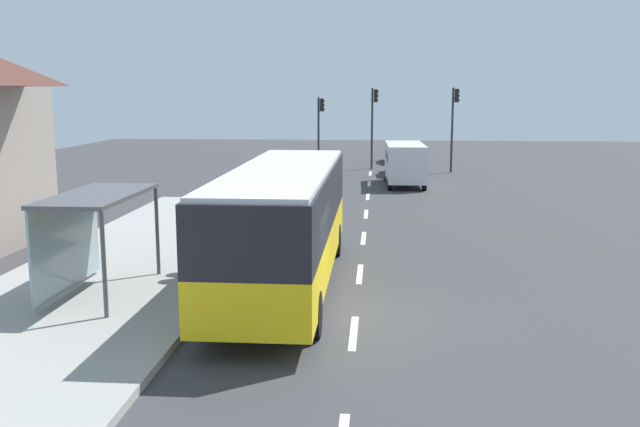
{
  "coord_description": "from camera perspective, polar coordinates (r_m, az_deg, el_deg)",
  "views": [
    {
      "loc": [
        0.72,
        -15.57,
        5.14
      ],
      "look_at": [
        -1.0,
        5.38,
        1.5
      ],
      "focal_mm": 39.73,
      "sensor_mm": 36.0,
      "label": 1
    }
  ],
  "objects": [
    {
      "name": "lane_stripe_seg_6",
      "position": [
        39.91,
        3.98,
        2.41
      ],
      "size": [
        0.16,
        2.2,
        0.01
      ],
      "primitive_type": "cube",
      "color": "silver",
      "rests_on": "ground"
    },
    {
      "name": "bus",
      "position": [
        18.43,
        -2.96,
        -0.5
      ],
      "size": [
        2.55,
        11.01,
        3.21
      ],
      "color": "yellow",
      "rests_on": "ground"
    },
    {
      "name": "recycling_bin_orange",
      "position": [
        19.27,
        -10.26,
        -3.8
      ],
      "size": [
        0.52,
        0.52,
        0.95
      ],
      "primitive_type": "cylinder",
      "color": "orange",
      "rests_on": "sidewalk_platform"
    },
    {
      "name": "white_van",
      "position": [
        39.29,
        6.85,
        4.21
      ],
      "size": [
        2.16,
        5.26,
        2.3
      ],
      "color": "silver",
      "rests_on": "ground"
    },
    {
      "name": "lane_stripe_seg_2",
      "position": [
        20.24,
        3.22,
        -4.89
      ],
      "size": [
        0.16,
        2.2,
        0.01
      ],
      "primitive_type": "cube",
      "color": "silver",
      "rests_on": "ground"
    },
    {
      "name": "sedan_near",
      "position": [
        44.24,
        6.74,
        4.12
      ],
      "size": [
        2.03,
        4.49,
        1.52
      ],
      "color": "navy",
      "rests_on": "ground"
    },
    {
      "name": "lane_stripe_seg_4",
      "position": [
        30.02,
        3.73,
        -0.04
      ],
      "size": [
        0.16,
        2.2,
        0.01
      ],
      "primitive_type": "cube",
      "color": "silver",
      "rests_on": "ground"
    },
    {
      "name": "lane_stripe_seg_5",
      "position": [
        34.96,
        3.87,
        1.36
      ],
      "size": [
        0.16,
        2.2,
        0.01
      ],
      "primitive_type": "cube",
      "color": "silver",
      "rests_on": "ground"
    },
    {
      "name": "ground_plane",
      "position": [
        30.03,
        3.25,
        -0.09
      ],
      "size": [
        56.0,
        92.0,
        0.04
      ],
      "primitive_type": "cube",
      "color": "#38383A"
    },
    {
      "name": "traffic_light_near_side",
      "position": [
        46.03,
        10.74,
        7.67
      ],
      "size": [
        0.49,
        0.28,
        5.37
      ],
      "color": "#2D2D2D",
      "rests_on": "ground"
    },
    {
      "name": "lane_stripe_seg_1",
      "position": [
        15.46,
        2.72,
        -9.59
      ],
      "size": [
        0.16,
        2.2,
        0.01
      ],
      "primitive_type": "cube",
      "color": "silver",
      "rests_on": "ground"
    },
    {
      "name": "traffic_light_far_side",
      "position": [
        46.75,
        0.01,
        7.41
      ],
      "size": [
        0.49,
        0.28,
        4.75
      ],
      "color": "#2D2D2D",
      "rests_on": "ground"
    },
    {
      "name": "sedan_far",
      "position": [
        52.16,
        6.43,
        4.98
      ],
      "size": [
        1.99,
        4.47,
        1.52
      ],
      "color": "navy",
      "rests_on": "ground"
    },
    {
      "name": "lane_stripe_seg_3",
      "position": [
        25.11,
        3.52,
        -1.99
      ],
      "size": [
        0.16,
        2.2,
        0.01
      ],
      "primitive_type": "cube",
      "color": "silver",
      "rests_on": "ground"
    },
    {
      "name": "traffic_light_median",
      "position": [
        47.38,
        4.34,
        7.85
      ],
      "size": [
        0.49,
        0.28,
        5.34
      ],
      "color": "#2D2D2D",
      "rests_on": "ground"
    },
    {
      "name": "bus_shelter",
      "position": [
        18.29,
        -18.33,
        -0.26
      ],
      "size": [
        1.8,
        4.0,
        2.5
      ],
      "color": "#4C4C51",
      "rests_on": "sidewalk_platform"
    },
    {
      "name": "sidewalk_platform",
      "position": [
        19.62,
        -16.84,
        -5.52
      ],
      "size": [
        6.2,
        30.0,
        0.18
      ],
      "primitive_type": "cube",
      "color": "#999993",
      "rests_on": "ground"
    },
    {
      "name": "lane_stripe_seg_7",
      "position": [
        44.87,
        4.07,
        3.23
      ],
      "size": [
        0.16,
        2.2,
        0.01
      ],
      "primitive_type": "cube",
      "color": "silver",
      "rests_on": "ground"
    },
    {
      "name": "recycling_bin_blue",
      "position": [
        19.93,
        -9.74,
        -3.33
      ],
      "size": [
        0.52,
        0.52,
        0.95
      ],
      "primitive_type": "cylinder",
      "color": "blue",
      "rests_on": "sidewalk_platform"
    }
  ]
}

